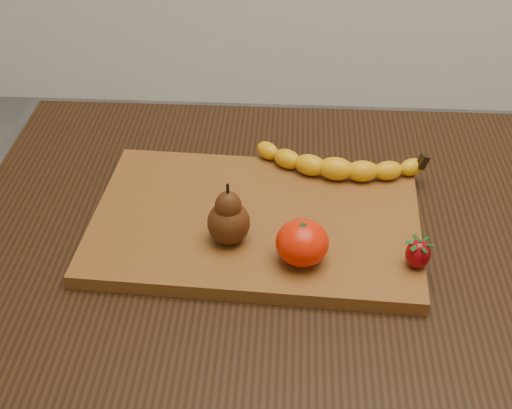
# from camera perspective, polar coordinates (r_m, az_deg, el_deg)

# --- Properties ---
(table) EXTENTS (1.00, 0.70, 0.76)m
(table) POSITION_cam_1_polar(r_m,az_deg,el_deg) (1.06, 4.68, -6.23)
(table) COLOR black
(table) RESTS_ON ground
(cutting_board) EXTENTS (0.46, 0.32, 0.02)m
(cutting_board) POSITION_cam_1_polar(r_m,az_deg,el_deg) (0.99, -0.00, -1.39)
(cutting_board) COLOR brown
(cutting_board) RESTS_ON table
(banana) EXTENTS (0.23, 0.09, 0.03)m
(banana) POSITION_cam_1_polar(r_m,az_deg,el_deg) (1.06, 6.40, 2.86)
(banana) COLOR #F1AD0B
(banana) RESTS_ON cutting_board
(pear) EXTENTS (0.06, 0.06, 0.09)m
(pear) POSITION_cam_1_polar(r_m,az_deg,el_deg) (0.92, -2.22, -0.69)
(pear) COLOR #48220B
(pear) RESTS_ON cutting_board
(mandarin) EXTENTS (0.08, 0.08, 0.06)m
(mandarin) POSITION_cam_1_polar(r_m,az_deg,el_deg) (0.90, 3.72, -3.07)
(mandarin) COLOR red
(mandarin) RESTS_ON cutting_board
(strawberry) EXTENTS (0.04, 0.04, 0.04)m
(strawberry) POSITION_cam_1_polar(r_m,az_deg,el_deg) (0.92, 12.84, -3.81)
(strawberry) COLOR #8A030A
(strawberry) RESTS_ON cutting_board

